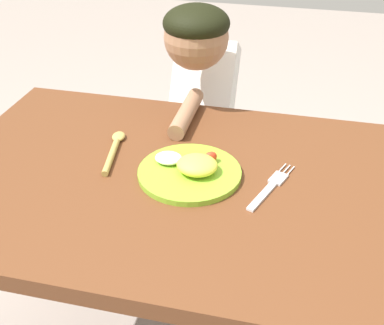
# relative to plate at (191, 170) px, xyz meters

# --- Properties ---
(dining_table) EXTENTS (1.27, 0.74, 0.72)m
(dining_table) POSITION_rel_plate_xyz_m (0.05, -0.01, -0.13)
(dining_table) COLOR brown
(dining_table) RESTS_ON ground_plane
(plate) EXTENTS (0.24, 0.24, 0.05)m
(plate) POSITION_rel_plate_xyz_m (0.00, 0.00, 0.00)
(plate) COLOR #83BD2F
(plate) RESTS_ON dining_table
(fork) EXTENTS (0.09, 0.20, 0.01)m
(fork) POSITION_rel_plate_xyz_m (0.18, -0.01, -0.01)
(fork) COLOR silver
(fork) RESTS_ON dining_table
(spoon) EXTENTS (0.06, 0.20, 0.02)m
(spoon) POSITION_rel_plate_xyz_m (-0.21, 0.06, -0.01)
(spoon) COLOR #AF964A
(spoon) RESTS_ON dining_table
(person) EXTENTS (0.19, 0.49, 1.00)m
(person) POSITION_rel_plate_xyz_m (-0.07, 0.47, -0.16)
(person) COLOR navy
(person) RESTS_ON ground_plane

